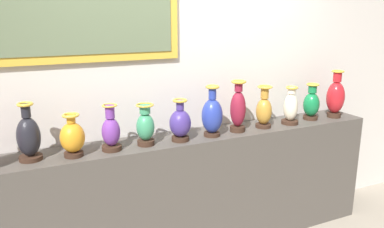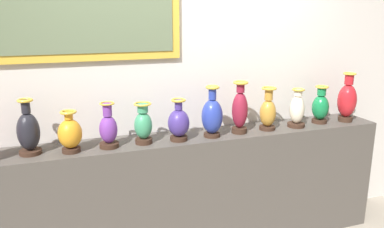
# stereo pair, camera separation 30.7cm
# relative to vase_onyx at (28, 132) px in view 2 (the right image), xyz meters

# --- Properties ---
(display_shelf) EXTENTS (3.41, 0.40, 1.02)m
(display_shelf) POSITION_rel_vase_onyx_xyz_m (1.21, 0.01, -0.67)
(display_shelf) COLOR #4C4742
(display_shelf) RESTS_ON ground_plane
(back_wall) EXTENTS (5.69, 0.14, 3.06)m
(back_wall) POSITION_rel_vase_onyx_xyz_m (1.20, 0.27, 0.36)
(back_wall) COLOR silver
(back_wall) RESTS_ON ground_plane
(vase_onyx) EXTENTS (0.15, 0.15, 0.40)m
(vase_onyx) POSITION_rel_vase_onyx_xyz_m (0.00, 0.00, 0.00)
(vase_onyx) COLOR #382319
(vase_onyx) RESTS_ON display_shelf
(vase_amber) EXTENTS (0.17, 0.17, 0.30)m
(vase_amber) POSITION_rel_vase_onyx_xyz_m (0.27, -0.05, -0.03)
(vase_amber) COLOR #382319
(vase_amber) RESTS_ON display_shelf
(vase_violet) EXTENTS (0.14, 0.14, 0.34)m
(vase_violet) POSITION_rel_vase_onyx_xyz_m (0.54, -0.04, -0.03)
(vase_violet) COLOR #382319
(vase_violet) RESTS_ON display_shelf
(vase_jade) EXTENTS (0.14, 0.14, 0.32)m
(vase_jade) POSITION_rel_vase_onyx_xyz_m (0.80, -0.04, -0.02)
(vase_jade) COLOR #382319
(vase_jade) RESTS_ON display_shelf
(vase_indigo) EXTENTS (0.17, 0.17, 0.33)m
(vase_indigo) POSITION_rel_vase_onyx_xyz_m (1.08, -0.06, -0.02)
(vase_indigo) COLOR #382319
(vase_indigo) RESTS_ON display_shelf
(vase_cobalt) EXTENTS (0.17, 0.17, 0.42)m
(vase_cobalt) POSITION_rel_vase_onyx_xyz_m (1.36, -0.06, 0.01)
(vase_cobalt) COLOR #382319
(vase_cobalt) RESTS_ON display_shelf
(vase_burgundy) EXTENTS (0.13, 0.13, 0.43)m
(vase_burgundy) POSITION_rel_vase_onyx_xyz_m (1.61, -0.04, 0.03)
(vase_burgundy) COLOR #382319
(vase_burgundy) RESTS_ON display_shelf
(vase_ochre) EXTENTS (0.14, 0.14, 0.37)m
(vase_ochre) POSITION_rel_vase_onyx_xyz_m (1.87, -0.03, -0.01)
(vase_ochre) COLOR #382319
(vase_ochre) RESTS_ON display_shelf
(vase_ivory) EXTENTS (0.15, 0.15, 0.34)m
(vase_ivory) POSITION_rel_vase_onyx_xyz_m (2.16, -0.04, -0.01)
(vase_ivory) COLOR #382319
(vase_ivory) RESTS_ON display_shelf
(vase_emerald) EXTENTS (0.15, 0.15, 0.34)m
(vase_emerald) POSITION_rel_vase_onyx_xyz_m (2.43, -0.00, -0.02)
(vase_emerald) COLOR #382319
(vase_emerald) RESTS_ON display_shelf
(vase_crimson) EXTENTS (0.17, 0.17, 0.45)m
(vase_crimson) POSITION_rel_vase_onyx_xyz_m (2.69, -0.04, 0.03)
(vase_crimson) COLOR #382319
(vase_crimson) RESTS_ON display_shelf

